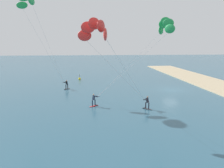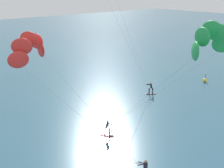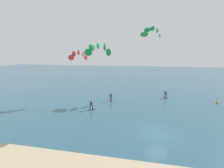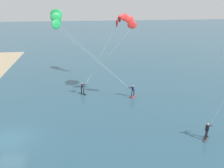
# 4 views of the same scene
# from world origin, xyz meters

# --- Properties ---
(ground_plane) EXTENTS (240.00, 240.00, 0.00)m
(ground_plane) POSITION_xyz_m (0.00, 0.00, 0.00)
(ground_plane) COLOR #2D566B
(kitesurfer_mid_water) EXTENTS (7.53, 8.88, 10.50)m
(kitesurfer_mid_water) POSITION_xyz_m (-15.58, 13.42, 8.97)
(kitesurfer_mid_water) COLOR #333338
(kitesurfer_mid_water) RESTS_ON ground
(kitesurfer_far_out) EXTENTS (4.28, 10.75, 11.47)m
(kitesurfer_far_out) POSITION_xyz_m (-8.71, 5.02, 9.89)
(kitesurfer_far_out) COLOR red
(kitesurfer_far_out) RESTS_ON ground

